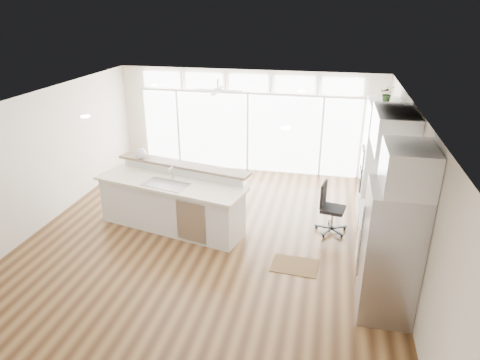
# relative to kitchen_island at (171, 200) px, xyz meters

# --- Properties ---
(floor) EXTENTS (7.00, 8.00, 0.02)m
(floor) POSITION_rel_kitchen_island_xyz_m (0.87, -0.39, -0.63)
(floor) COLOR #442A15
(floor) RESTS_ON ground
(ceiling) EXTENTS (7.00, 8.00, 0.02)m
(ceiling) POSITION_rel_kitchen_island_xyz_m (0.87, -0.39, 2.08)
(ceiling) COLOR white
(ceiling) RESTS_ON wall_back
(wall_back) EXTENTS (7.00, 0.04, 2.70)m
(wall_back) POSITION_rel_kitchen_island_xyz_m (0.87, 3.61, 0.73)
(wall_back) COLOR beige
(wall_back) RESTS_ON floor
(wall_front) EXTENTS (7.00, 0.04, 2.70)m
(wall_front) POSITION_rel_kitchen_island_xyz_m (0.87, -4.39, 0.73)
(wall_front) COLOR beige
(wall_front) RESTS_ON floor
(wall_left) EXTENTS (0.04, 8.00, 2.70)m
(wall_left) POSITION_rel_kitchen_island_xyz_m (-2.63, -0.39, 0.73)
(wall_left) COLOR beige
(wall_left) RESTS_ON floor
(wall_right) EXTENTS (0.04, 8.00, 2.70)m
(wall_right) POSITION_rel_kitchen_island_xyz_m (4.37, -0.39, 0.73)
(wall_right) COLOR beige
(wall_right) RESTS_ON floor
(glass_wall) EXTENTS (5.80, 0.06, 2.08)m
(glass_wall) POSITION_rel_kitchen_island_xyz_m (0.87, 3.55, 0.43)
(glass_wall) COLOR white
(glass_wall) RESTS_ON wall_back
(transom_row) EXTENTS (5.90, 0.06, 0.40)m
(transom_row) POSITION_rel_kitchen_island_xyz_m (0.87, 3.55, 1.76)
(transom_row) COLOR white
(transom_row) RESTS_ON wall_back
(desk_window) EXTENTS (0.04, 0.85, 0.85)m
(desk_window) POSITION_rel_kitchen_island_xyz_m (4.33, -0.09, 0.93)
(desk_window) COLOR white
(desk_window) RESTS_ON wall_right
(ceiling_fan) EXTENTS (1.16, 1.16, 0.32)m
(ceiling_fan) POSITION_rel_kitchen_island_xyz_m (0.37, 2.41, 1.86)
(ceiling_fan) COLOR white
(ceiling_fan) RESTS_ON ceiling
(recessed_lights) EXTENTS (3.40, 3.00, 0.02)m
(recessed_lights) POSITION_rel_kitchen_island_xyz_m (0.87, -0.19, 2.06)
(recessed_lights) COLOR white
(recessed_lights) RESTS_ON ceiling
(oven_cabinet) EXTENTS (0.64, 1.20, 2.50)m
(oven_cabinet) POSITION_rel_kitchen_island_xyz_m (4.04, 1.41, 0.63)
(oven_cabinet) COLOR silver
(oven_cabinet) RESTS_ON floor
(desk_nook) EXTENTS (0.72, 1.30, 0.76)m
(desk_nook) POSITION_rel_kitchen_island_xyz_m (4.00, -0.09, -0.24)
(desk_nook) COLOR silver
(desk_nook) RESTS_ON floor
(upper_cabinets) EXTENTS (0.64, 1.30, 0.64)m
(upper_cabinets) POSITION_rel_kitchen_island_xyz_m (4.04, -0.09, 1.73)
(upper_cabinets) COLOR silver
(upper_cabinets) RESTS_ON wall_right
(refrigerator) EXTENTS (0.76, 0.90, 2.00)m
(refrigerator) POSITION_rel_kitchen_island_xyz_m (3.98, -1.74, 0.38)
(refrigerator) COLOR #A4A3A8
(refrigerator) RESTS_ON floor
(fridge_cabinet) EXTENTS (0.64, 0.90, 0.60)m
(fridge_cabinet) POSITION_rel_kitchen_island_xyz_m (4.04, -1.74, 1.68)
(fridge_cabinet) COLOR silver
(fridge_cabinet) RESTS_ON wall_right
(framed_photos) EXTENTS (0.06, 0.22, 0.80)m
(framed_photos) POSITION_rel_kitchen_island_xyz_m (4.33, 0.53, 0.78)
(framed_photos) COLOR black
(framed_photos) RESTS_ON wall_right
(kitchen_island) EXTENTS (3.28, 1.83, 1.23)m
(kitchen_island) POSITION_rel_kitchen_island_xyz_m (0.00, 0.00, 0.00)
(kitchen_island) COLOR silver
(kitchen_island) RESTS_ON floor
(rug) EXTENTS (0.85, 0.64, 0.01)m
(rug) POSITION_rel_kitchen_island_xyz_m (2.60, -0.86, -0.61)
(rug) COLOR #372311
(rug) RESTS_ON floor
(office_chair) EXTENTS (0.61, 0.58, 1.02)m
(office_chair) POSITION_rel_kitchen_island_xyz_m (3.20, 0.51, -0.10)
(office_chair) COLOR black
(office_chair) RESTS_ON floor
(fishbowl) EXTENTS (0.27, 0.27, 0.23)m
(fishbowl) POSITION_rel_kitchen_island_xyz_m (-0.84, 0.60, 0.73)
(fishbowl) COLOR silver
(fishbowl) RESTS_ON kitchen_island
(monitor) EXTENTS (0.08, 0.44, 0.36)m
(monitor) POSITION_rel_kitchen_island_xyz_m (3.92, -0.09, 0.33)
(monitor) COLOR black
(monitor) RESTS_ON desk_nook
(keyboard) EXTENTS (0.15, 0.36, 0.02)m
(keyboard) POSITION_rel_kitchen_island_xyz_m (3.75, -0.09, 0.15)
(keyboard) COLOR white
(keyboard) RESTS_ON desk_nook
(potted_plant) EXTENTS (0.30, 0.33, 0.24)m
(potted_plant) POSITION_rel_kitchen_island_xyz_m (4.04, 1.41, 2.00)
(potted_plant) COLOR #315122
(potted_plant) RESTS_ON oven_cabinet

